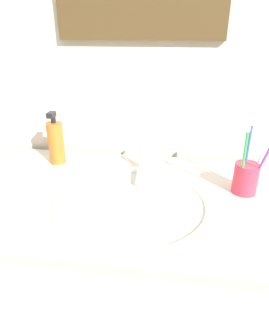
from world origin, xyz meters
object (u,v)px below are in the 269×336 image
at_px(faucet, 142,162).
at_px(toothbrush_white, 262,154).
at_px(soap_dispenser, 56,142).
at_px(toothbrush_cup, 245,178).
at_px(toothbrush_green, 244,155).
at_px(toothbrush_purple, 262,163).
at_px(toothbrush_blue, 248,149).

relative_size(faucet, toothbrush_white, 0.87).
bearing_deg(soap_dispenser, toothbrush_white, -9.67).
bearing_deg(toothbrush_cup, toothbrush_white, 17.75).
bearing_deg(toothbrush_cup, soap_dispenser, 168.80).
bearing_deg(toothbrush_green, toothbrush_cup, 53.66).
distance_m(toothbrush_green, toothbrush_purple, 0.05).
relative_size(toothbrush_purple, toothbrush_white, 0.89).
xyz_separation_m(toothbrush_green, toothbrush_blue, (0.02, 0.05, -0.00)).
relative_size(toothbrush_green, toothbrush_purple, 1.20).
xyz_separation_m(toothbrush_purple, toothbrush_white, (0.00, 0.03, 0.01)).
xyz_separation_m(toothbrush_cup, toothbrush_blue, (-0.00, 0.03, 0.08)).
distance_m(toothbrush_blue, toothbrush_purple, 0.06).
xyz_separation_m(toothbrush_blue, toothbrush_purple, (0.03, -0.05, -0.02)).
bearing_deg(toothbrush_cup, toothbrush_green, -126.34).
height_order(faucet, toothbrush_purple, toothbrush_purple).
bearing_deg(toothbrush_green, toothbrush_white, 35.11).
bearing_deg(soap_dispenser, toothbrush_blue, -8.70).
xyz_separation_m(faucet, toothbrush_blue, (0.30, -0.06, 0.09)).
bearing_deg(soap_dispenser, toothbrush_cup, -11.20).
xyz_separation_m(toothbrush_cup, soap_dispenser, (-0.60, 0.12, 0.03)).
relative_size(toothbrush_green, toothbrush_white, 1.07).
relative_size(toothbrush_blue, toothbrush_white, 1.05).
bearing_deg(soap_dispenser, toothbrush_purple, -12.80).
xyz_separation_m(faucet, toothbrush_cup, (0.30, -0.08, 0.01)).
xyz_separation_m(faucet, toothbrush_green, (0.28, -0.11, 0.09)).
bearing_deg(toothbrush_blue, toothbrush_purple, -60.17).
height_order(toothbrush_green, toothbrush_white, toothbrush_green).
relative_size(toothbrush_cup, toothbrush_purple, 0.50).
distance_m(toothbrush_cup, toothbrush_white, 0.08).
bearing_deg(faucet, toothbrush_purple, -18.07).
bearing_deg(toothbrush_green, faucet, 158.62).
relative_size(toothbrush_green, toothbrush_blue, 1.01).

